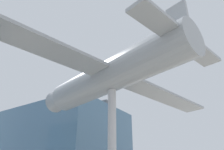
% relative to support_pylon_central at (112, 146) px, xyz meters
% --- Properties ---
extents(support_pylon_central, '(0.47, 0.47, 6.38)m').
position_rel_support_pylon_central_xyz_m(support_pylon_central, '(0.00, 0.00, 0.00)').
color(support_pylon_central, '#B7B7BC').
rests_on(support_pylon_central, ground_plane).
extents(suspended_airplane, '(20.41, 12.97, 3.27)m').
position_rel_support_pylon_central_xyz_m(suspended_airplane, '(0.08, 0.31, 4.21)').
color(suspended_airplane, '#93999E').
rests_on(suspended_airplane, support_pylon_central).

